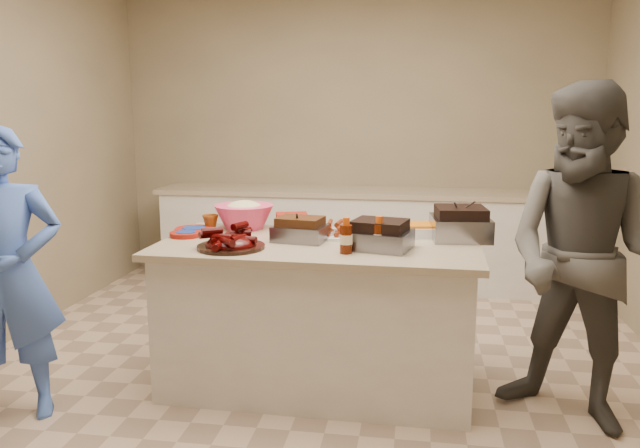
% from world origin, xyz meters
% --- Properties ---
extents(room, '(4.50, 5.00, 2.70)m').
position_xyz_m(room, '(0.00, 0.00, 0.00)').
color(room, gray).
rests_on(room, ground).
extents(back_counter, '(3.60, 0.64, 0.90)m').
position_xyz_m(back_counter, '(0.00, 2.20, 0.45)').
color(back_counter, silver).
rests_on(back_counter, ground).
extents(island, '(1.87, 1.01, 0.88)m').
position_xyz_m(island, '(0.06, -0.02, 0.00)').
color(island, silver).
rests_on(island, ground).
extents(rib_platter, '(0.46, 0.46, 0.15)m').
position_xyz_m(rib_platter, '(-0.40, -0.25, 0.88)').
color(rib_platter, '#430202').
rests_on(rib_platter, island).
extents(pulled_pork_tray, '(0.33, 0.27, 0.09)m').
position_xyz_m(pulled_pork_tray, '(-0.06, 0.01, 0.88)').
color(pulled_pork_tray, '#47230F').
rests_on(pulled_pork_tray, island).
extents(brisket_tray, '(0.39, 0.35, 0.10)m').
position_xyz_m(brisket_tray, '(0.42, -0.12, 0.88)').
color(brisket_tray, black).
rests_on(brisket_tray, island).
extents(roasting_pan, '(0.37, 0.37, 0.13)m').
position_xyz_m(roasting_pan, '(0.88, 0.20, 0.88)').
color(roasting_pan, gray).
rests_on(roasting_pan, island).
extents(coleslaw_bowl, '(0.39, 0.39, 0.26)m').
position_xyz_m(coleslaw_bowl, '(-0.49, 0.33, 0.88)').
color(coleslaw_bowl, '#EB3D70').
rests_on(coleslaw_bowl, island).
extents(sausage_plate, '(0.36, 0.36, 0.06)m').
position_xyz_m(sausage_plate, '(0.15, 0.18, 0.88)').
color(sausage_plate, silver).
rests_on(sausage_plate, island).
extents(mac_cheese_dish, '(0.33, 0.27, 0.08)m').
position_xyz_m(mac_cheese_dish, '(0.65, 0.27, 0.88)').
color(mac_cheese_dish, orange).
rests_on(mac_cheese_dish, island).
extents(bbq_bottle_a, '(0.07, 0.07, 0.20)m').
position_xyz_m(bbq_bottle_a, '(0.25, -0.27, 0.88)').
color(bbq_bottle_a, '#451303').
rests_on(bbq_bottle_a, island).
extents(bbq_bottle_b, '(0.07, 0.07, 0.20)m').
position_xyz_m(bbq_bottle_b, '(0.42, -0.22, 0.88)').
color(bbq_bottle_b, '#451303').
rests_on(bbq_bottle_b, island).
extents(mustard_bottle, '(0.04, 0.04, 0.12)m').
position_xyz_m(mustard_bottle, '(-0.23, 0.17, 0.88)').
color(mustard_bottle, gold).
rests_on(mustard_bottle, island).
extents(sauce_bowl, '(0.12, 0.04, 0.12)m').
position_xyz_m(sauce_bowl, '(0.08, 0.16, 0.88)').
color(sauce_bowl, silver).
rests_on(sauce_bowl, island).
extents(plate_stack_large, '(0.24, 0.24, 0.03)m').
position_xyz_m(plate_stack_large, '(-0.77, 0.15, 0.88)').
color(plate_stack_large, maroon).
rests_on(plate_stack_large, island).
extents(plate_stack_small, '(0.20, 0.20, 0.03)m').
position_xyz_m(plate_stack_small, '(-0.77, 0.03, 0.88)').
color(plate_stack_small, maroon).
rests_on(plate_stack_small, island).
extents(plastic_cup, '(0.10, 0.10, 0.10)m').
position_xyz_m(plastic_cup, '(-0.69, 0.27, 0.88)').
color(plastic_cup, '#91450E').
rests_on(plastic_cup, island).
extents(basket_stack, '(0.23, 0.20, 0.10)m').
position_xyz_m(basket_stack, '(-0.18, 0.38, 0.88)').
color(basket_stack, maroon).
rests_on(basket_stack, island).
extents(guest_blue, '(1.16, 1.68, 0.38)m').
position_xyz_m(guest_blue, '(-1.50, -0.65, 0.00)').
color(guest_blue, '#4369C9').
rests_on(guest_blue, ground).
extents(guest_gray, '(1.68, 1.97, 0.68)m').
position_xyz_m(guest_gray, '(1.48, -0.27, 0.00)').
color(guest_gray, '#54514B').
rests_on(guest_gray, ground).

